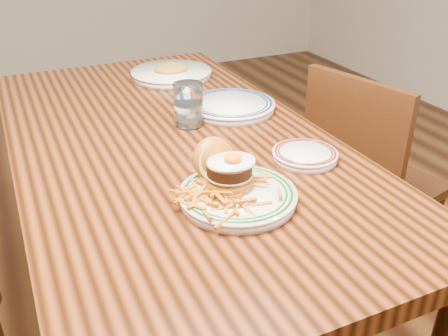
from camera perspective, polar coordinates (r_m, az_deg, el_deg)
name	(u,v)px	position (r m, az deg, el deg)	size (l,w,h in m)	color
floor	(180,329)	(1.87, -5.03, -17.81)	(6.00, 6.00, 0.00)	black
table	(171,164)	(1.47, -6.10, 0.51)	(0.85, 1.60, 0.75)	black
chair_right	(366,179)	(1.86, 15.91, -1.26)	(0.49, 0.49, 0.86)	#391D0C
main_plate	(234,186)	(1.10, 1.10, -2.02)	(0.26, 0.28, 0.13)	white
side_plate	(305,155)	(1.30, 9.24, 1.52)	(0.17, 0.18, 0.03)	white
rear_plate	(231,106)	(1.60, 0.83, 7.15)	(0.28, 0.28, 0.03)	white
water_glass	(189,107)	(1.48, -4.07, 6.94)	(0.09, 0.09, 0.13)	white
far_plate	(171,73)	(1.93, -6.03, 10.75)	(0.30, 0.30, 0.05)	white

